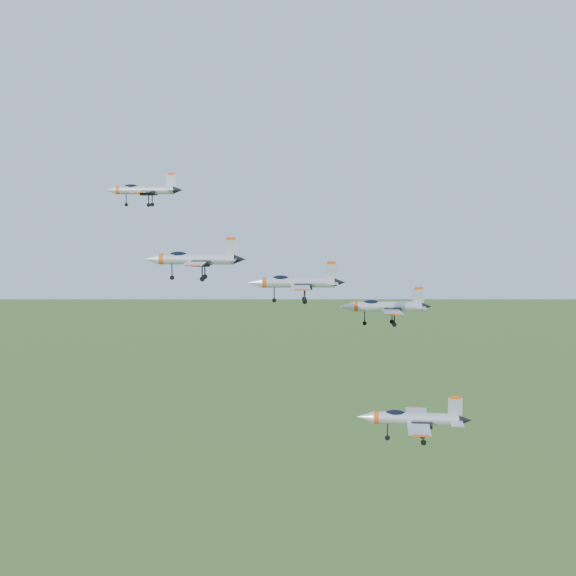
{
  "coord_description": "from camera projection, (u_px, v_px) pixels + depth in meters",
  "views": [
    {
      "loc": [
        1.95,
        -107.17,
        144.55
      ],
      "look_at": [
        -0.71,
        -2.44,
        130.74
      ],
      "focal_mm": 50.0,
      "sensor_mm": 36.0,
      "label": 1
    }
  ],
  "objects": [
    {
      "name": "jet_left_high",
      "position": [
        295.0,
        282.0,
        104.61
      ],
      "size": [
        12.83,
        10.57,
        3.43
      ],
      "rotation": [
        0.0,
        0.0,
        0.04
      ],
      "color": "#B5B9C3"
    },
    {
      "name": "jet_left_low",
      "position": [
        385.0,
        306.0,
        117.58
      ],
      "size": [
        13.56,
        11.17,
        3.63
      ],
      "rotation": [
        0.0,
        0.0,
        0.04
      ],
      "color": "#B5B9C3"
    },
    {
      "name": "jet_right_low",
      "position": [
        413.0,
        418.0,
        97.89
      ],
      "size": [
        13.99,
        11.6,
        3.74
      ],
      "rotation": [
        0.0,
        0.0,
        -0.09
      ],
      "color": "#B5B9C3"
    },
    {
      "name": "jet_lead",
      "position": [
        143.0,
        190.0,
        120.87
      ],
      "size": [
        12.04,
        9.95,
        3.22
      ],
      "rotation": [
        0.0,
        0.0,
        -0.06
      ],
      "color": "#B5B9C3"
    },
    {
      "name": "jet_right_high",
      "position": [
        194.0,
        259.0,
        87.46
      ],
      "size": [
        11.19,
        9.19,
        3.0
      ],
      "rotation": [
        0.0,
        0.0,
        -0.01
      ],
      "color": "#B5B9C3"
    }
  ]
}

